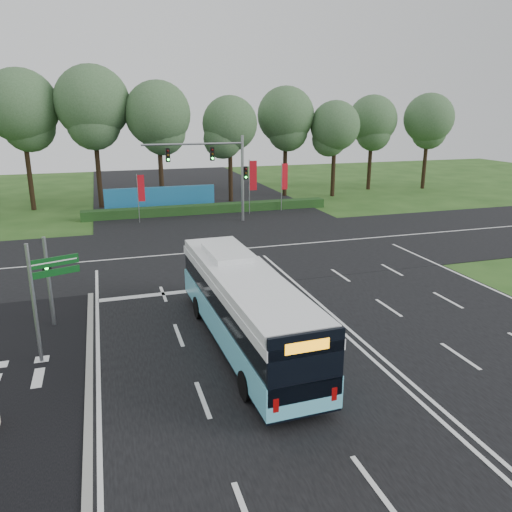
# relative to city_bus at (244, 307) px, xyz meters

# --- Properties ---
(ground) EXTENTS (120.00, 120.00, 0.00)m
(ground) POSITION_rel_city_bus_xyz_m (4.23, 1.66, -1.67)
(ground) COLOR #264A18
(ground) RESTS_ON ground
(road_main) EXTENTS (20.00, 120.00, 0.04)m
(road_main) POSITION_rel_city_bus_xyz_m (4.23, 1.66, -1.65)
(road_main) COLOR black
(road_main) RESTS_ON ground
(road_cross) EXTENTS (120.00, 14.00, 0.05)m
(road_cross) POSITION_rel_city_bus_xyz_m (4.23, 13.66, -1.64)
(road_cross) COLOR black
(road_cross) RESTS_ON ground
(bike_path) EXTENTS (5.00, 18.00, 0.06)m
(bike_path) POSITION_rel_city_bus_xyz_m (-8.27, -1.34, -1.64)
(bike_path) COLOR black
(bike_path) RESTS_ON ground
(kerb_strip) EXTENTS (0.25, 18.00, 0.12)m
(kerb_strip) POSITION_rel_city_bus_xyz_m (-5.87, -1.34, -1.61)
(kerb_strip) COLOR gray
(kerb_strip) RESTS_ON ground
(city_bus) EXTENTS (2.75, 11.62, 3.32)m
(city_bus) POSITION_rel_city_bus_xyz_m (0.00, 0.00, 0.00)
(city_bus) COLOR #67D3EF
(city_bus) RESTS_ON ground
(pedestrian_signal) EXTENTS (0.36, 0.44, 3.97)m
(pedestrian_signal) POSITION_rel_city_bus_xyz_m (-7.35, 4.24, 0.50)
(pedestrian_signal) COLOR gray
(pedestrian_signal) RESTS_ON ground
(street_sign) EXTENTS (1.70, 0.65, 4.57)m
(street_sign) POSITION_rel_city_bus_xyz_m (-7.21, 1.03, 1.17)
(street_sign) COLOR gray
(street_sign) RESTS_ON ground
(banner_flag_left) EXTENTS (0.59, 0.08, 4.02)m
(banner_flag_left) POSITION_rel_city_bus_xyz_m (-1.88, 23.93, 0.97)
(banner_flag_left) COLOR gray
(banner_flag_left) RESTS_ON ground
(banner_flag_mid) EXTENTS (0.71, 0.09, 4.82)m
(banner_flag_mid) POSITION_rel_city_bus_xyz_m (7.80, 24.63, 1.46)
(banner_flag_mid) COLOR gray
(banner_flag_mid) RESTS_ON ground
(banner_flag_right) EXTENTS (0.64, 0.16, 4.40)m
(banner_flag_right) POSITION_rel_city_bus_xyz_m (11.05, 25.35, 1.20)
(banner_flag_right) COLOR gray
(banner_flag_right) RESTS_ON ground
(traffic_light_gantry) EXTENTS (8.41, 0.28, 7.00)m
(traffic_light_gantry) POSITION_rel_city_bus_xyz_m (4.44, 22.16, 2.99)
(traffic_light_gantry) COLOR gray
(traffic_light_gantry) RESTS_ON ground
(hedge) EXTENTS (22.00, 1.20, 0.80)m
(hedge) POSITION_rel_city_bus_xyz_m (4.23, 26.16, -1.27)
(hedge) COLOR #163B15
(hedge) RESTS_ON ground
(blue_hoarding) EXTENTS (10.00, 0.30, 2.20)m
(blue_hoarding) POSITION_rel_city_bus_xyz_m (0.23, 28.66, -0.57)
(blue_hoarding) COLOR #1D6A9E
(blue_hoarding) RESTS_ON ground
(eucalyptus_row) EXTENTS (53.20, 9.34, 12.91)m
(eucalyptus_row) POSITION_rel_city_bus_xyz_m (5.28, 32.20, 6.75)
(eucalyptus_row) COLOR black
(eucalyptus_row) RESTS_ON ground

